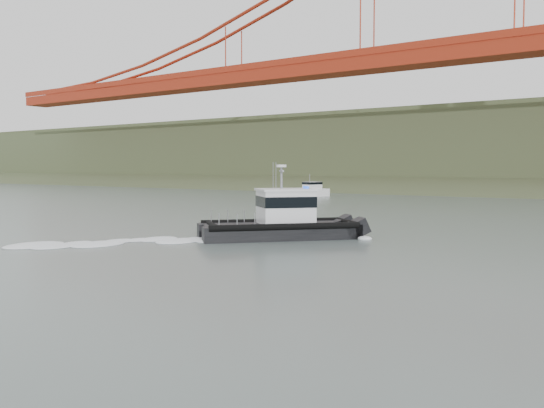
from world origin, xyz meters
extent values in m
plane|color=#47554F|center=(0.00, 0.00, 0.00)|extent=(400.00, 400.00, 0.00)
cube|color=black|center=(-3.40, 11.95, 0.38)|extent=(7.17, 8.35, 1.08)
cube|color=black|center=(-1.53, 10.41, 0.38)|extent=(7.17, 8.35, 1.08)
cube|color=black|center=(-2.75, 10.84, 0.81)|extent=(8.18, 8.85, 0.22)
cube|color=white|center=(-2.18, 11.53, 1.94)|extent=(4.13, 4.20, 2.06)
cube|color=black|center=(-2.18, 11.53, 2.32)|extent=(4.20, 4.27, 0.67)
cube|color=white|center=(-2.18, 11.53, 3.05)|extent=(4.38, 4.45, 0.14)
cylinder|color=gray|center=(-2.35, 11.32, 3.78)|extent=(0.14, 0.14, 1.61)
cylinder|color=white|center=(-2.35, 11.32, 4.54)|extent=(0.63, 0.63, 0.16)
cube|color=white|center=(-30.50, 57.84, 0.54)|extent=(3.67, 6.80, 1.29)
cube|color=white|center=(-30.37, 58.36, 1.62)|extent=(2.30, 2.93, 1.29)
cube|color=black|center=(-30.37, 58.36, 2.05)|extent=(2.37, 3.00, 0.38)
cylinder|color=gray|center=(-30.50, 57.84, 2.80)|extent=(0.09, 0.09, 1.29)
camera|label=1|loc=(19.78, -19.46, 4.45)|focal=40.00mm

